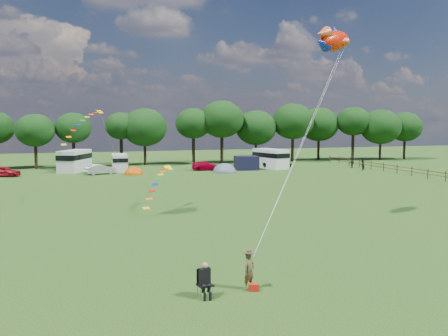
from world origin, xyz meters
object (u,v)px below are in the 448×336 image
object	(u,v)px
campervan_d	(271,158)
walker_a	(362,165)
car_b	(100,169)
kite_flyer	(249,271)
tent_orange	(134,174)
fish_kite	(332,40)
campervan_b	(75,160)
tent_greyblue	(225,172)
car_c	(206,166)
car_d	(276,163)
walker_b	(352,162)
camp_chair	(205,276)
campervan_c	(120,162)
car_a	(4,171)

from	to	relation	value
campervan_d	walker_a	bearing A→B (deg)	-137.32
car_b	kite_flyer	world-z (taller)	kite_flyer
tent_orange	fish_kite	xyz separation A→B (m)	(9.63, -34.17, 12.64)
campervan_b	tent_greyblue	bearing A→B (deg)	-85.77
campervan_b	car_c	bearing A→B (deg)	-76.91
car_d	campervan_b	world-z (taller)	campervan_b
walker_a	walker_b	world-z (taller)	walker_b
kite_flyer	camp_chair	xyz separation A→B (m)	(-2.06, -0.37, 0.08)
campervan_b	camp_chair	xyz separation A→B (m)	(4.43, -52.66, -0.72)
campervan_c	fish_kite	bearing A→B (deg)	-161.58
campervan_c	fish_kite	distance (m)	42.33
walker_a	car_a	bearing A→B (deg)	-28.50
fish_kite	tent_greyblue	bearing A→B (deg)	55.44
tent_greyblue	walker_a	xyz separation A→B (m)	(19.48, -3.09, 0.77)
campervan_d	camp_chair	bearing A→B (deg)	138.52
campervan_d	fish_kite	xyz separation A→B (m)	(-10.75, -36.55, 11.14)
tent_orange	camp_chair	bearing A→B (deg)	-93.59
car_c	tent_greyblue	xyz separation A→B (m)	(1.57, -3.60, -0.59)
car_d	kite_flyer	world-z (taller)	kite_flyer
kite_flyer	fish_kite	distance (m)	19.93
car_c	tent_orange	bearing A→B (deg)	112.39
tent_orange	walker_a	world-z (taller)	walker_a
campervan_b	kite_flyer	world-z (taller)	campervan_b
car_d	camp_chair	size ratio (longest dim) A/B	3.29
car_a	campervan_c	world-z (taller)	campervan_c
campervan_b	car_d	bearing A→B (deg)	-71.71
car_d	walker_b	world-z (taller)	walker_b
car_c	campervan_d	xyz separation A→B (m)	(9.87, 0.10, 0.91)
car_a	car_b	world-z (taller)	car_a
tent_greyblue	kite_flyer	xyz separation A→B (m)	(-12.94, -44.93, 0.76)
campervan_c	tent_greyblue	distance (m)	14.90
campervan_d	kite_flyer	distance (m)	53.07
campervan_c	walker_a	size ratio (longest dim) A/B	3.09
campervan_c	campervan_d	xyz separation A→B (m)	(21.70, -2.71, 0.27)
walker_a	car_c	bearing A→B (deg)	-38.29
car_d	walker_a	bearing A→B (deg)	-124.29
camp_chair	car_c	bearing A→B (deg)	64.06
car_b	tent_greyblue	xyz separation A→B (m)	(16.26, -2.69, -0.65)
car_b	campervan_b	size ratio (longest dim) A/B	0.57
walker_a	campervan_b	bearing A→B (deg)	-35.69
car_a	car_d	size ratio (longest dim) A/B	0.85
campervan_b	kite_flyer	size ratio (longest dim) A/B	4.19
car_d	campervan_b	xyz separation A→B (m)	(-28.79, 3.38, 0.94)
campervan_b	fish_kite	size ratio (longest dim) A/B	1.65
car_d	tent_orange	size ratio (longest dim) A/B	1.69
car_b	campervan_c	bearing A→B (deg)	-55.25
camp_chair	walker_a	bearing A→B (deg)	40.18
camp_chair	campervan_d	bearing A→B (deg)	53.99
car_d	kite_flyer	size ratio (longest dim) A/B	3.05
tent_orange	walker_a	distance (m)	31.87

